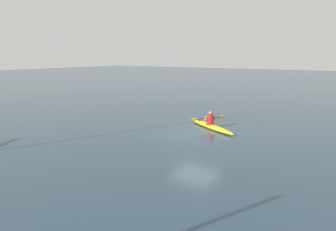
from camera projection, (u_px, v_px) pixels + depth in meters
The scene contains 3 objects.
ground_plane at pixel (196, 133), 16.99m from camera, with size 160.00×160.00×0.00m, color #283D4C.
kayak at pixel (211, 126), 18.01m from camera, with size 3.99×2.70×0.24m.
kayaker at pixel (210, 119), 18.02m from camera, with size 1.23×2.02×0.75m.
Camera 1 is at (-7.88, 14.56, 4.22)m, focal length 32.91 mm.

